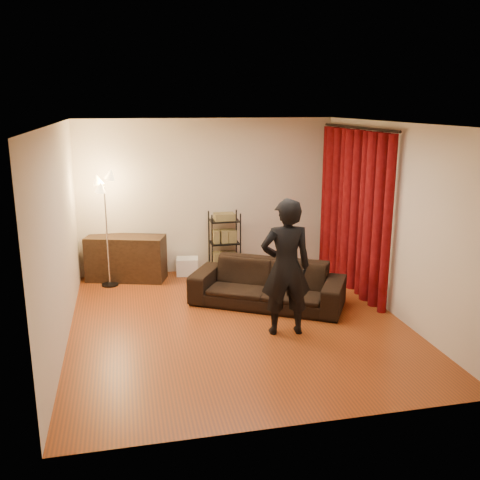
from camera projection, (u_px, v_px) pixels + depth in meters
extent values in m
plane|color=#923B11|center=(238.00, 322.00, 7.40)|extent=(5.00, 5.00, 0.00)
plane|color=white|center=(237.00, 123.00, 6.73)|extent=(5.00, 5.00, 0.00)
plane|color=beige|center=(208.00, 196.00, 9.43)|extent=(5.00, 0.00, 5.00)
plane|color=beige|center=(297.00, 291.00, 4.70)|extent=(5.00, 0.00, 5.00)
plane|color=beige|center=(60.00, 237.00, 6.60)|extent=(0.00, 5.00, 5.00)
plane|color=beige|center=(393.00, 220.00, 7.53)|extent=(0.00, 5.00, 5.00)
cylinder|color=black|center=(358.00, 128.00, 8.27)|extent=(0.04, 2.65, 0.04)
imported|color=black|center=(267.00, 284.00, 7.98)|extent=(2.39, 1.88, 0.66)
imported|color=black|center=(286.00, 267.00, 6.86)|extent=(0.69, 0.49, 1.81)
cube|color=#312012|center=(126.00, 258.00, 9.11)|extent=(1.40, 0.85, 0.76)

